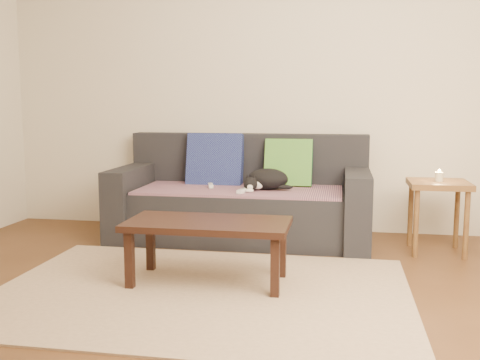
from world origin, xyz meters
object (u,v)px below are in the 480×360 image
(sofa, at_px, (242,202))
(wii_remote_a, at_px, (211,186))
(coffee_table, at_px, (208,229))
(cat, at_px, (266,180))
(wii_remote_b, at_px, (242,191))
(side_table, at_px, (438,194))

(sofa, height_order, wii_remote_a, sofa)
(wii_remote_a, bearing_deg, coffee_table, 175.18)
(cat, height_order, wii_remote_a, cat)
(wii_remote_a, bearing_deg, wii_remote_b, -143.81)
(wii_remote_a, relative_size, coffee_table, 0.15)
(wii_remote_a, xyz_separation_m, side_table, (1.80, -0.11, -0.00))
(sofa, relative_size, cat, 5.26)
(wii_remote_b, bearing_deg, coffee_table, -170.51)
(sofa, relative_size, wii_remote_a, 14.00)
(side_table, bearing_deg, sofa, 173.25)
(wii_remote_a, xyz_separation_m, wii_remote_b, (0.31, -0.23, 0.00))
(wii_remote_a, distance_m, side_table, 1.81)
(cat, distance_m, wii_remote_b, 0.26)
(sofa, bearing_deg, wii_remote_b, -79.50)
(coffee_table, bearing_deg, sofa, 90.13)
(sofa, xyz_separation_m, cat, (0.22, -0.12, 0.21))
(side_table, bearing_deg, wii_remote_a, 176.61)
(wii_remote_a, height_order, side_table, side_table)
(cat, distance_m, coffee_table, 1.16)
(wii_remote_a, bearing_deg, side_table, -110.63)
(side_table, distance_m, coffee_table, 1.88)
(sofa, xyz_separation_m, wii_remote_a, (-0.25, -0.08, 0.15))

